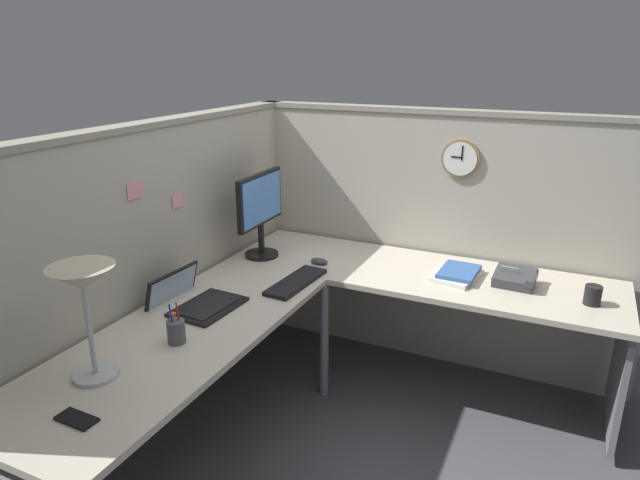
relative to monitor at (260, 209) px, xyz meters
The scene contains 17 objects.
ground_plane 1.24m from the monitor, 115.83° to the right, with size 6.80×6.80×0.00m, color #47474C.
cubicle_wall_back 0.75m from the monitor, 161.00° to the left, with size 2.57×0.12×1.58m.
cubicle_wall_right 1.09m from the monitor, 58.14° to the right, with size 0.12×2.37×1.58m.
desk 0.91m from the monitor, 123.55° to the right, with size 2.35×2.15×0.73m.
monitor is the anchor object (origin of this frame).
laptop 0.77m from the monitor, behind, with size 0.36×0.40×0.22m.
keyboard 0.55m from the monitor, 127.41° to the right, with size 0.43×0.14×0.02m, color black.
computer_mouse 0.46m from the monitor, 86.14° to the right, with size 0.06×0.10×0.03m, color #38383D.
desk_lamp_dome 1.40m from the monitor, behind, with size 0.24×0.24×0.44m.
pen_cup 1.10m from the monitor, 168.77° to the right, with size 0.08×0.08×0.18m.
cell_phone 1.66m from the monitor, behind, with size 0.07×0.14×0.01m, color black.
office_phone 1.46m from the monitor, 82.80° to the right, with size 0.20×0.21×0.11m.
book_stack 1.17m from the monitor, 82.14° to the right, with size 0.31×0.26×0.04m.
coffee_mug 1.81m from the monitor, 86.94° to the right, with size 0.08×0.08×0.10m, color black.
wall_clock 1.18m from the monitor, 63.73° to the right, with size 0.04×0.22×0.22m.
pinned_note_leftmost 0.56m from the monitor, 160.61° to the left, with size 0.09×0.00×0.07m, color pink.
pinned_note_middle 0.86m from the monitor, 167.29° to the left, with size 0.11×0.00×0.08m, color pink.
Camera 1 is at (-2.39, -1.00, 1.90)m, focal length 31.48 mm.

